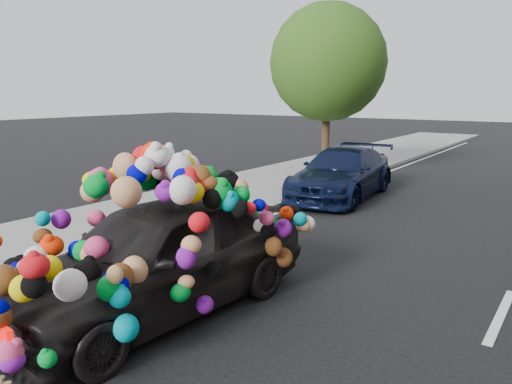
# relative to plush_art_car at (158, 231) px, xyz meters

# --- Properties ---
(ground) EXTENTS (100.00, 100.00, 0.00)m
(ground) POSITION_rel_plush_art_car_xyz_m (0.34, 2.48, -1.15)
(ground) COLOR black
(ground) RESTS_ON ground
(sidewalk) EXTENTS (4.00, 60.00, 0.12)m
(sidewalk) POSITION_rel_plush_art_car_xyz_m (-3.96, 2.48, -1.09)
(sidewalk) COLOR gray
(sidewalk) RESTS_ON ground
(kerb) EXTENTS (0.15, 60.00, 0.13)m
(kerb) POSITION_rel_plush_art_car_xyz_m (-2.01, 2.48, -1.09)
(kerb) COLOR gray
(kerb) RESTS_ON ground
(lane_markings) EXTENTS (6.00, 50.00, 0.01)m
(lane_markings) POSITION_rel_plush_art_car_xyz_m (3.94, 2.48, -1.15)
(lane_markings) COLOR silver
(lane_markings) RESTS_ON ground
(tree_near_sidewalk) EXTENTS (4.20, 4.20, 6.13)m
(tree_near_sidewalk) POSITION_rel_plush_art_car_xyz_m (-3.46, 11.98, 2.87)
(tree_near_sidewalk) COLOR #332114
(tree_near_sidewalk) RESTS_ON ground
(plush_art_car) EXTENTS (2.67, 5.05, 2.24)m
(plush_art_car) POSITION_rel_plush_art_car_xyz_m (0.00, 0.00, 0.00)
(plush_art_car) COLOR black
(plush_art_car) RESTS_ON ground
(navy_sedan) EXTENTS (2.38, 5.01, 1.41)m
(navy_sedan) POSITION_rel_plush_art_car_xyz_m (-1.20, 8.51, -0.45)
(navy_sedan) COLOR black
(navy_sedan) RESTS_ON ground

